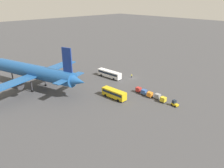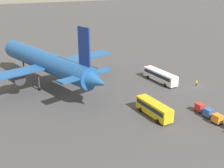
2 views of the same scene
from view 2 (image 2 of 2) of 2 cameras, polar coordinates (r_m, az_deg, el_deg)
The scene contains 8 objects.
ground_plane at distance 83.61m, azimuth 16.82°, elevation -0.40°, with size 600.00×600.00×0.00m, color #424244.
airplane at distance 80.06m, azimuth -13.21°, elevation 4.39°, with size 49.20×42.16×18.88m.
shuttle_bus_near at distance 83.80m, azimuth 9.74°, elevation 1.70°, with size 12.90×3.76×3.28m.
shuttle_bus_far at distance 62.95m, azimuth 8.52°, elevation -4.86°, with size 10.38×3.52×3.34m.
worker_person at distance 83.34m, azimuth 16.78°, elevation 0.18°, with size 0.38×0.38×1.74m.
cargo_cart_orange at distance 63.60m, azimuth 20.64°, elevation -6.58°, with size 2.04×1.74×2.06m.
cargo_cart_blue at distance 65.60m, azimuth 19.00°, elevation -5.51°, with size 2.04×1.74×2.06m.
cargo_cart_red at distance 67.61m, azimuth 17.40°, elevation -4.51°, with size 2.04×1.74×2.06m.
Camera 2 is at (-56.30, 54.53, 29.10)m, focal length 45.00 mm.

